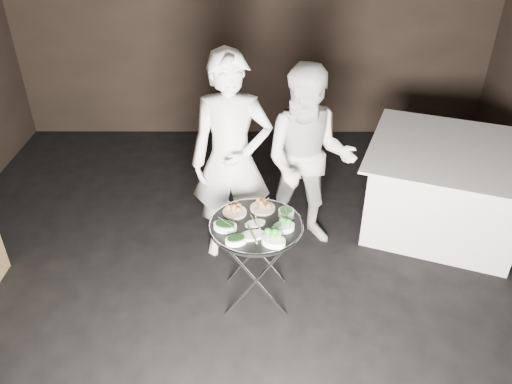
{
  "coord_description": "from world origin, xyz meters",
  "views": [
    {
      "loc": [
        0.05,
        -2.74,
        2.97
      ],
      "look_at": [
        0.04,
        0.45,
        0.95
      ],
      "focal_mm": 35.0,
      "sensor_mm": 36.0,
      "label": 1
    }
  ],
  "objects_px": {
    "waiter_right": "(308,160)",
    "dining_table": "(443,187)",
    "tray_stand": "(256,259)",
    "waiter_left": "(232,161)",
    "serving_tray": "(256,226)"
  },
  "relations": [
    {
      "from": "serving_tray",
      "to": "waiter_right",
      "type": "xyz_separation_m",
      "value": [
        0.46,
        0.82,
        0.12
      ]
    },
    {
      "from": "tray_stand",
      "to": "waiter_right",
      "type": "distance_m",
      "value": 1.04
    },
    {
      "from": "serving_tray",
      "to": "dining_table",
      "type": "xyz_separation_m",
      "value": [
        1.82,
        1.08,
        -0.32
      ]
    },
    {
      "from": "dining_table",
      "to": "waiter_left",
      "type": "bearing_deg",
      "value": -168.05
    },
    {
      "from": "waiter_left",
      "to": "dining_table",
      "type": "distance_m",
      "value": 2.14
    },
    {
      "from": "tray_stand",
      "to": "waiter_right",
      "type": "height_order",
      "value": "waiter_right"
    },
    {
      "from": "serving_tray",
      "to": "dining_table",
      "type": "relative_size",
      "value": 0.49
    },
    {
      "from": "waiter_left",
      "to": "dining_table",
      "type": "relative_size",
      "value": 1.29
    },
    {
      "from": "tray_stand",
      "to": "dining_table",
      "type": "relative_size",
      "value": 0.5
    },
    {
      "from": "waiter_left",
      "to": "waiter_right",
      "type": "bearing_deg",
      "value": 13.03
    },
    {
      "from": "waiter_left",
      "to": "waiter_right",
      "type": "xyz_separation_m",
      "value": [
        0.67,
        0.17,
        -0.08
      ]
    },
    {
      "from": "waiter_left",
      "to": "dining_table",
      "type": "height_order",
      "value": "waiter_left"
    },
    {
      "from": "tray_stand",
      "to": "waiter_left",
      "type": "height_order",
      "value": "waiter_left"
    },
    {
      "from": "waiter_right",
      "to": "dining_table",
      "type": "bearing_deg",
      "value": 19.15
    },
    {
      "from": "serving_tray",
      "to": "waiter_left",
      "type": "height_order",
      "value": "waiter_left"
    }
  ]
}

